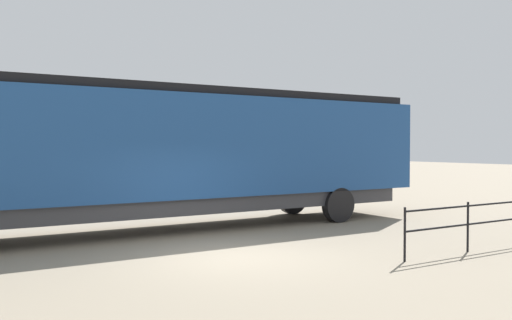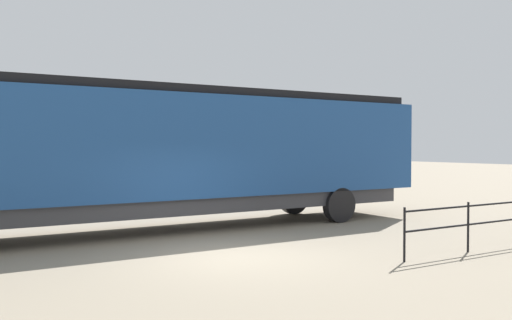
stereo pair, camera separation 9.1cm
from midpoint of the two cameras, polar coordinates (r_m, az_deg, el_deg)
The scene contains 2 objects.
ground_plane at distance 11.96m, azimuth -2.92°, elevation -10.17°, with size 120.00×120.00×0.00m, color gray.
locomotive at distance 15.71m, azimuth -8.22°, elevation 1.01°, with size 2.82×17.03×4.07m.
Camera 1 is at (10.25, -5.66, 2.41)m, focal length 37.84 mm.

